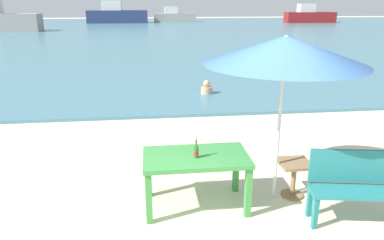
{
  "coord_description": "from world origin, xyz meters",
  "views": [
    {
      "loc": [
        -0.94,
        -3.35,
        2.72
      ],
      "look_at": [
        -0.18,
        3.0,
        0.6
      ],
      "focal_mm": 33.85,
      "sensor_mm": 36.0,
      "label": 1
    }
  ],
  "objects_px": {
    "beer_bottle_amber": "(196,151)",
    "boat_tanker": "(117,15)",
    "boat_fishing_trawler": "(174,16)",
    "side_table_wood": "(294,174)",
    "bench_teal_center": "(358,183)",
    "patio_umbrella": "(285,50)",
    "swimmer_person": "(207,88)",
    "picnic_table_green": "(196,163)",
    "boat_barge": "(309,16)"
  },
  "relations": [
    {
      "from": "bench_teal_center",
      "to": "boat_barge",
      "type": "relative_size",
      "value": 0.2
    },
    {
      "from": "side_table_wood",
      "to": "boat_fishing_trawler",
      "type": "height_order",
      "value": "boat_fishing_trawler"
    },
    {
      "from": "patio_umbrella",
      "to": "swimmer_person",
      "type": "relative_size",
      "value": 5.61
    },
    {
      "from": "picnic_table_green",
      "to": "boat_tanker",
      "type": "xyz_separation_m",
      "value": [
        -4.27,
        42.12,
        0.38
      ]
    },
    {
      "from": "beer_bottle_amber",
      "to": "swimmer_person",
      "type": "xyz_separation_m",
      "value": [
        1.1,
        6.04,
        -0.61
      ]
    },
    {
      "from": "swimmer_person",
      "to": "boat_fishing_trawler",
      "type": "bearing_deg",
      "value": 87.37
    },
    {
      "from": "beer_bottle_amber",
      "to": "patio_umbrella",
      "type": "height_order",
      "value": "patio_umbrella"
    },
    {
      "from": "side_table_wood",
      "to": "boat_fishing_trawler",
      "type": "relative_size",
      "value": 0.1
    },
    {
      "from": "patio_umbrella",
      "to": "picnic_table_green",
      "type": "bearing_deg",
      "value": -175.95
    },
    {
      "from": "beer_bottle_amber",
      "to": "side_table_wood",
      "type": "height_order",
      "value": "beer_bottle_amber"
    },
    {
      "from": "side_table_wood",
      "to": "boat_tanker",
      "type": "bearing_deg",
      "value": 97.73
    },
    {
      "from": "swimmer_person",
      "to": "side_table_wood",
      "type": "bearing_deg",
      "value": -86.71
    },
    {
      "from": "boat_barge",
      "to": "boat_fishing_trawler",
      "type": "bearing_deg",
      "value": 168.93
    },
    {
      "from": "side_table_wood",
      "to": "boat_fishing_trawler",
      "type": "xyz_separation_m",
      "value": [
        1.37,
        43.1,
        0.41
      ]
    },
    {
      "from": "beer_bottle_amber",
      "to": "bench_teal_center",
      "type": "distance_m",
      "value": 2.08
    },
    {
      "from": "bench_teal_center",
      "to": "picnic_table_green",
      "type": "bearing_deg",
      "value": 163.35
    },
    {
      "from": "swimmer_person",
      "to": "boat_fishing_trawler",
      "type": "height_order",
      "value": "boat_fishing_trawler"
    },
    {
      "from": "side_table_wood",
      "to": "patio_umbrella",
      "type": "bearing_deg",
      "value": -176.87
    },
    {
      "from": "patio_umbrella",
      "to": "beer_bottle_amber",
      "type": "bearing_deg",
      "value": -172.68
    },
    {
      "from": "beer_bottle_amber",
      "to": "boat_fishing_trawler",
      "type": "relative_size",
      "value": 0.05
    },
    {
      "from": "boat_tanker",
      "to": "beer_bottle_amber",
      "type": "bearing_deg",
      "value": -84.22
    },
    {
      "from": "side_table_wood",
      "to": "boat_fishing_trawler",
      "type": "bearing_deg",
      "value": 88.18
    },
    {
      "from": "side_table_wood",
      "to": "bench_teal_center",
      "type": "bearing_deg",
      "value": -51.56
    },
    {
      "from": "beer_bottle_amber",
      "to": "bench_teal_center",
      "type": "bearing_deg",
      "value": -14.8
    },
    {
      "from": "swimmer_person",
      "to": "boat_tanker",
      "type": "distance_m",
      "value": 36.56
    },
    {
      "from": "patio_umbrella",
      "to": "boat_fishing_trawler",
      "type": "xyz_separation_m",
      "value": [
        1.66,
        43.11,
        -1.35
      ]
    },
    {
      "from": "patio_umbrella",
      "to": "side_table_wood",
      "type": "bearing_deg",
      "value": 3.13
    },
    {
      "from": "side_table_wood",
      "to": "bench_teal_center",
      "type": "xyz_separation_m",
      "value": [
        0.55,
        -0.69,
        0.19
      ]
    },
    {
      "from": "boat_fishing_trawler",
      "to": "boat_tanker",
      "type": "relative_size",
      "value": 0.72
    },
    {
      "from": "picnic_table_green",
      "to": "bench_teal_center",
      "type": "relative_size",
      "value": 1.13
    },
    {
      "from": "picnic_table_green",
      "to": "side_table_wood",
      "type": "relative_size",
      "value": 2.59
    },
    {
      "from": "picnic_table_green",
      "to": "boat_tanker",
      "type": "distance_m",
      "value": 42.34
    },
    {
      "from": "boat_fishing_trawler",
      "to": "boat_tanker",
      "type": "bearing_deg",
      "value": -171.42
    },
    {
      "from": "picnic_table_green",
      "to": "side_table_wood",
      "type": "bearing_deg",
      "value": 3.86
    },
    {
      "from": "picnic_table_green",
      "to": "boat_tanker",
      "type": "bearing_deg",
      "value": 95.79
    },
    {
      "from": "boat_tanker",
      "to": "boat_fishing_trawler",
      "type": "bearing_deg",
      "value": 8.58
    },
    {
      "from": "picnic_table_green",
      "to": "bench_teal_center",
      "type": "distance_m",
      "value": 2.07
    },
    {
      "from": "boat_tanker",
      "to": "boat_barge",
      "type": "distance_m",
      "value": 23.66
    },
    {
      "from": "bench_teal_center",
      "to": "boat_barge",
      "type": "xyz_separation_m",
      "value": [
        17.31,
        40.56,
        0.34
      ]
    },
    {
      "from": "boat_fishing_trawler",
      "to": "side_table_wood",
      "type": "bearing_deg",
      "value": -91.82
    },
    {
      "from": "beer_bottle_amber",
      "to": "boat_tanker",
      "type": "distance_m",
      "value": 42.41
    },
    {
      "from": "boat_tanker",
      "to": "picnic_table_green",
      "type": "bearing_deg",
      "value": -84.21
    },
    {
      "from": "bench_teal_center",
      "to": "boat_fishing_trawler",
      "type": "distance_m",
      "value": 43.79
    },
    {
      "from": "patio_umbrella",
      "to": "side_table_wood",
      "type": "xyz_separation_m",
      "value": [
        0.29,
        0.02,
        -1.76
      ]
    },
    {
      "from": "side_table_wood",
      "to": "boat_tanker",
      "type": "xyz_separation_m",
      "value": [
        -5.71,
        42.03,
        0.67
      ]
    },
    {
      "from": "boat_barge",
      "to": "swimmer_person",
      "type": "bearing_deg",
      "value": -118.16
    },
    {
      "from": "beer_bottle_amber",
      "to": "swimmer_person",
      "type": "relative_size",
      "value": 0.65
    },
    {
      "from": "beer_bottle_amber",
      "to": "side_table_wood",
      "type": "xyz_separation_m",
      "value": [
        1.44,
        0.16,
        -0.5
      ]
    },
    {
      "from": "patio_umbrella",
      "to": "boat_tanker",
      "type": "xyz_separation_m",
      "value": [
        -5.42,
        42.04,
        -1.09
      ]
    },
    {
      "from": "side_table_wood",
      "to": "boat_barge",
      "type": "bearing_deg",
      "value": 65.87
    }
  ]
}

